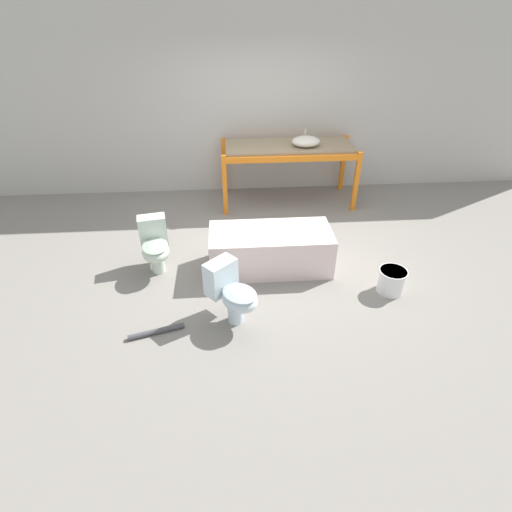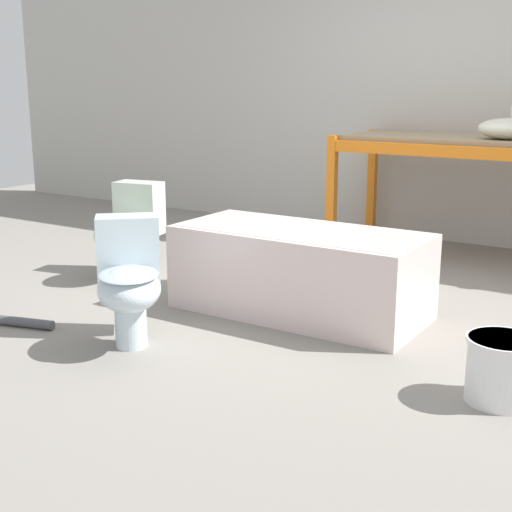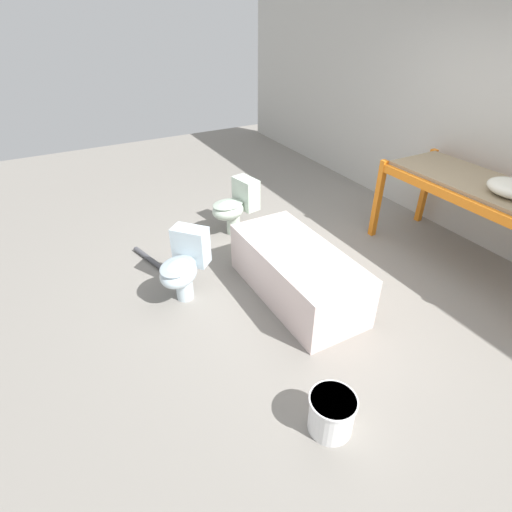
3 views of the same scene
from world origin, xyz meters
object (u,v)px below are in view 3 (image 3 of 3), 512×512
object	(u,v)px
bathtub_main	(297,269)
toilet_near	(235,205)
toilet_far	(184,264)
bucket_white	(331,413)
sink_basin	(511,188)

from	to	relation	value
bathtub_main	toilet_near	world-z (taller)	toilet_near
toilet_far	bucket_white	world-z (taller)	toilet_far
sink_basin	toilet_far	world-z (taller)	sink_basin
bucket_white	toilet_near	bearing A→B (deg)	166.83
bathtub_main	toilet_near	bearing A→B (deg)	178.36
toilet_near	bucket_white	bearing A→B (deg)	-23.81
sink_basin	toilet_far	distance (m)	3.17
sink_basin	bathtub_main	distance (m)	2.14
bathtub_main	bucket_white	bearing A→B (deg)	-24.22
toilet_near	toilet_far	distance (m)	1.39
bucket_white	toilet_far	bearing A→B (deg)	-169.45
sink_basin	bucket_white	distance (m)	2.72
sink_basin	toilet_far	xyz separation A→B (m)	(-1.25, -2.83, -0.68)
bathtub_main	toilet_far	size ratio (longest dim) A/B	2.24
toilet_near	bucket_white	size ratio (longest dim) A/B	2.06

